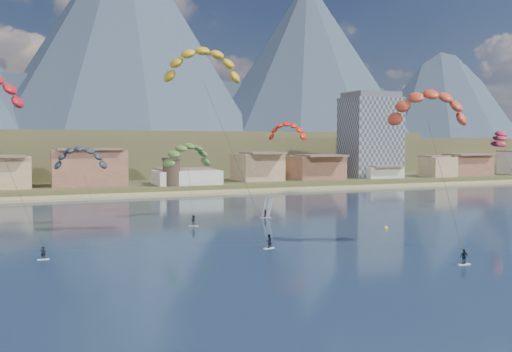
# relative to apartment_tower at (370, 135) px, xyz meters

# --- Properties ---
(ground) EXTENTS (2400.00, 2400.00, 0.00)m
(ground) POSITION_rel_apartment_tower_xyz_m (-85.00, -128.00, -17.82)
(ground) COLOR #0E1C32
(ground) RESTS_ON ground
(beach) EXTENTS (2200.00, 12.00, 0.90)m
(beach) POSITION_rel_apartment_tower_xyz_m (-85.00, -22.00, -17.57)
(beach) COLOR tan
(beach) RESTS_ON ground
(land) EXTENTS (2200.00, 900.00, 4.00)m
(land) POSITION_rel_apartment_tower_xyz_m (-85.00, 432.00, -17.82)
(land) COLOR brown
(land) RESTS_ON ground
(foothills) EXTENTS (940.00, 210.00, 18.00)m
(foothills) POSITION_rel_apartment_tower_xyz_m (-62.61, 104.47, -8.74)
(foothills) COLOR brown
(foothills) RESTS_ON ground
(mountain_ridge) EXTENTS (2060.00, 480.00, 400.00)m
(mountain_ridge) POSITION_rel_apartment_tower_xyz_m (-99.60, 695.65, 132.49)
(mountain_ridge) COLOR #2B3848
(mountain_ridge) RESTS_ON ground
(town) EXTENTS (400.00, 24.00, 12.00)m
(town) POSITION_rel_apartment_tower_xyz_m (-125.00, -6.00, -9.82)
(town) COLOR silver
(town) RESTS_ON ground
(apartment_tower) EXTENTS (20.00, 16.00, 32.00)m
(apartment_tower) POSITION_rel_apartment_tower_xyz_m (0.00, 0.00, 0.00)
(apartment_tower) COLOR gray
(apartment_tower) RESTS_ON ground
(watchtower) EXTENTS (5.82, 5.82, 8.60)m
(watchtower) POSITION_rel_apartment_tower_xyz_m (-80.00, -14.00, -11.45)
(watchtower) COLOR #47382D
(watchtower) RESTS_ON ground
(kitesurfer_yellow) EXTENTS (14.11, 20.46, 33.73)m
(kitesurfer_yellow) POSITION_rel_apartment_tower_xyz_m (-91.81, -89.20, 11.19)
(kitesurfer_yellow) COLOR silver
(kitesurfer_yellow) RESTS_ON ground
(kitesurfer_orange) EXTENTS (13.25, 18.73, 26.00)m
(kitesurfer_orange) POSITION_rel_apartment_tower_xyz_m (-62.87, -110.49, 3.62)
(kitesurfer_orange) COLOR silver
(kitesurfer_orange) RESTS_ON ground
(kitesurfer_green) EXTENTS (11.90, 17.42, 18.31)m
(kitesurfer_green) POSITION_rel_apartment_tower_xyz_m (-89.00, -68.12, -4.40)
(kitesurfer_green) COLOR silver
(kitesurfer_green) RESTS_ON ground
(distant_kite_dark) EXTENTS (10.41, 6.77, 16.73)m
(distant_kite_dark) POSITION_rel_apartment_tower_xyz_m (-110.24, -71.60, -4.50)
(distant_kite_dark) COLOR #262626
(distant_kite_dark) RESTS_ON ground
(distant_kite_orange) EXTENTS (9.51, 8.83, 21.55)m
(distant_kite_orange) POSITION_rel_apartment_tower_xyz_m (-63.28, -61.21, 0.83)
(distant_kite_orange) COLOR #262626
(distant_kite_orange) RESTS_ON ground
(distant_kite_red) EXTENTS (8.13, 9.36, 19.72)m
(distant_kite_red) POSITION_rel_apartment_tower_xyz_m (-9.07, -71.37, -1.03)
(distant_kite_red) COLOR #262626
(distant_kite_red) RESTS_ON ground
(windsurfer) EXTENTS (2.39, 2.60, 4.04)m
(windsurfer) POSITION_rel_apartment_tower_xyz_m (-74.59, -75.44, -16.54)
(windsurfer) COLOR silver
(windsurfer) RESTS_ON ground
(buoy) EXTENTS (0.68, 0.68, 0.68)m
(buoy) POSITION_rel_apartment_tower_xyz_m (-60.11, -96.20, -17.70)
(buoy) COLOR #FFFA1A
(buoy) RESTS_ON ground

